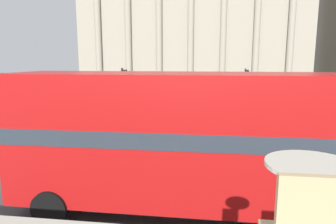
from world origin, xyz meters
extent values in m
cylinder|color=black|center=(4.50, 7.41, 0.52)|extent=(1.04, 0.22, 1.04)
cylinder|color=black|center=(-3.27, 7.41, 0.52)|extent=(1.04, 0.22, 1.04)
cylinder|color=black|center=(-3.27, 4.91, 0.52)|extent=(1.04, 0.22, 1.04)
cube|color=#B71414|center=(0.61, 6.16, 1.42)|extent=(10.57, 2.50, 1.80)
cube|color=#2D3842|center=(0.61, 6.16, 2.54)|extent=(10.36, 2.53, 0.45)
cube|color=#B71414|center=(0.61, 6.16, 3.49)|extent=(10.57, 2.50, 1.46)
cylinder|color=#2D2D30|center=(1.67, -0.35, 3.55)|extent=(0.07, 0.07, 0.68)
cylinder|color=beige|center=(1.67, -0.35, 3.91)|extent=(0.60, 0.60, 0.03)
cube|color=tan|center=(1.49, -1.04, 3.89)|extent=(0.40, 0.04, 0.42)
cube|color=#A39984|center=(-1.52, 47.99, 11.30)|extent=(33.93, 12.82, 22.61)
cylinder|color=#A39984|center=(-15.10, 41.12, 9.61)|extent=(0.90, 0.90, 19.22)
cylinder|color=#A39984|center=(-10.57, 41.12, 9.61)|extent=(0.90, 0.90, 19.22)
cylinder|color=#A39984|center=(-6.05, 41.12, 9.61)|extent=(0.90, 0.90, 19.22)
cylinder|color=#A39984|center=(-1.52, 41.12, 9.61)|extent=(0.90, 0.90, 19.22)
cylinder|color=#A39984|center=(3.00, 41.12, 9.61)|extent=(0.90, 0.90, 19.22)
cylinder|color=#A39984|center=(7.53, 41.12, 9.61)|extent=(0.90, 0.90, 19.22)
cylinder|color=#A39984|center=(12.05, 41.12, 9.61)|extent=(0.90, 0.90, 19.22)
cylinder|color=black|center=(3.96, 9.24, 1.68)|extent=(0.12, 0.12, 3.35)
cube|color=black|center=(4.14, 9.24, 2.90)|extent=(0.20, 0.24, 0.70)
sphere|color=green|center=(4.25, 9.24, 3.05)|extent=(0.14, 0.14, 0.14)
cylinder|color=black|center=(-4.13, 15.37, 2.06)|extent=(0.12, 0.12, 4.12)
cube|color=black|center=(-3.95, 15.37, 3.67)|extent=(0.20, 0.24, 0.70)
sphere|color=gold|center=(-3.84, 15.37, 3.82)|extent=(0.14, 0.14, 0.14)
cylinder|color=black|center=(4.09, 23.48, 1.95)|extent=(0.12, 0.12, 3.90)
cube|color=black|center=(4.27, 23.48, 3.45)|extent=(0.20, 0.24, 0.70)
sphere|color=red|center=(4.38, 23.48, 3.60)|extent=(0.14, 0.14, 0.14)
cylinder|color=black|center=(3.20, 28.60, 0.30)|extent=(0.60, 0.18, 0.60)
cylinder|color=black|center=(3.20, 26.85, 0.30)|extent=(0.60, 0.18, 0.60)
cylinder|color=black|center=(0.40, 28.60, 0.30)|extent=(0.60, 0.18, 0.60)
cylinder|color=black|center=(0.40, 26.85, 0.30)|extent=(0.60, 0.18, 0.60)
cube|color=maroon|center=(1.80, 27.72, 0.57)|extent=(4.20, 1.75, 0.55)
cube|color=#2D3842|center=(1.60, 27.72, 1.10)|extent=(1.89, 1.61, 0.50)
cylinder|color=black|center=(3.18, 26.85, 0.30)|extent=(0.60, 0.18, 0.60)
cylinder|color=black|center=(3.18, 25.10, 0.30)|extent=(0.60, 0.18, 0.60)
cylinder|color=black|center=(0.38, 26.85, 0.30)|extent=(0.60, 0.18, 0.60)
cylinder|color=black|center=(0.38, 25.10, 0.30)|extent=(0.60, 0.18, 0.60)
cube|color=#19234C|center=(1.78, 25.98, 0.57)|extent=(4.20, 1.75, 0.55)
cube|color=#2D3842|center=(1.58, 25.98, 1.10)|extent=(1.89, 1.61, 0.50)
cylinder|color=#282B33|center=(-5.36, 19.88, 0.39)|extent=(0.14, 0.14, 0.78)
cylinder|color=#282B33|center=(-5.18, 19.88, 0.39)|extent=(0.14, 0.14, 0.78)
cylinder|color=yellow|center=(-5.27, 19.88, 1.09)|extent=(0.32, 0.32, 0.62)
sphere|color=tan|center=(-5.27, 19.88, 1.50)|extent=(0.21, 0.21, 0.21)
cylinder|color=#282B33|center=(-1.77, 16.44, 0.44)|extent=(0.14, 0.14, 0.89)
cylinder|color=#282B33|center=(-1.59, 16.44, 0.44)|extent=(0.14, 0.14, 0.89)
cylinder|color=#B22323|center=(-1.68, 16.44, 1.24)|extent=(0.32, 0.32, 0.70)
sphere|color=tan|center=(-1.68, 16.44, 1.71)|extent=(0.24, 0.24, 0.24)
camera|label=1|loc=(0.99, -2.28, 4.58)|focal=32.00mm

